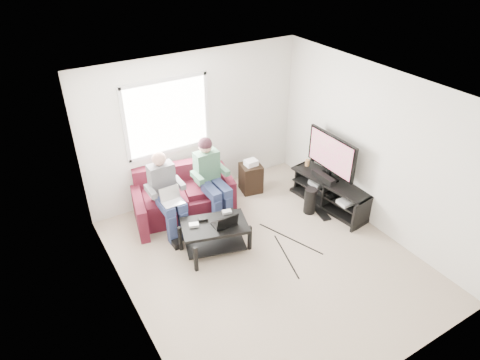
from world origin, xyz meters
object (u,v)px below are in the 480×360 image
sofa (183,197)px  coffee_table (215,231)px  tv_stand (330,194)px  subwoofer (310,201)px  end_table (251,177)px  tv (331,155)px

sofa → coffee_table: sofa is taller
tv_stand → subwoofer: bearing=177.8°
end_table → subwoofer: bearing=-65.8°
tv → end_table: size_ratio=1.71×
coffee_table → end_table: size_ratio=1.71×
tv_stand → tv: 0.75m
end_table → tv: bearing=-47.5°
sofa → tv_stand: bearing=-26.7°
sofa → subwoofer: (1.85, -1.14, -0.07)m
tv → subwoofer: tv is taller
coffee_table → tv_stand: bearing=-0.0°
sofa → subwoofer: sofa is taller
tv → end_table: tv is taller
subwoofer → coffee_table: bearing=-179.5°
tv_stand → sofa: bearing=153.3°
coffee_table → end_table: (1.37, 1.13, -0.07)m
subwoofer → end_table: end_table is taller
sofa → end_table: bearing=-1.0°
sofa → tv: size_ratio=1.74×
tv_stand → tv: bearing=91.5°
sofa → tv_stand: size_ratio=1.19×
sofa → tv: tv is taller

